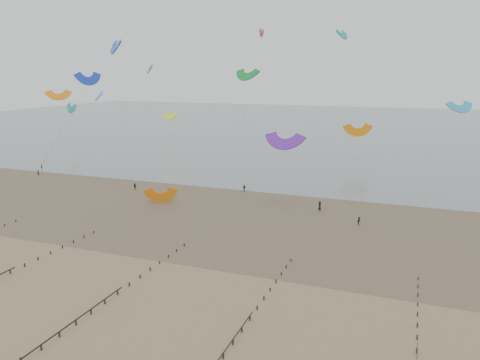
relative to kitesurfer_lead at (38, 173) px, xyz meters
The scene contains 7 objects.
ground 74.46m from the kitesurfer_lead, 38.00° to the right, with size 500.00×500.00×0.00m, color brown.
sea_and_shore 55.78m from the kitesurfer_lead, 11.83° to the right, with size 500.00×665.00×0.03m.
groynes 90.21m from the kitesurfer_lead, 45.99° to the right, with size 72.16×50.16×1.00m.
kitesurfer_lead is the anchor object (origin of this frame).
kitesurfers 80.65m from the kitesurfer_lead, ahead, with size 124.51×25.30×1.84m.
grounded_kite 46.83m from the kitesurfer_lead, 14.27° to the right, with size 6.29×3.30×4.80m, color orange, non-canonical shape.
kites_airborne 68.07m from the kitesurfer_lead, 43.44° to the left, with size 260.32×129.16×43.91m.
Camera 1 is at (38.23, -52.31, 27.78)m, focal length 35.00 mm.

